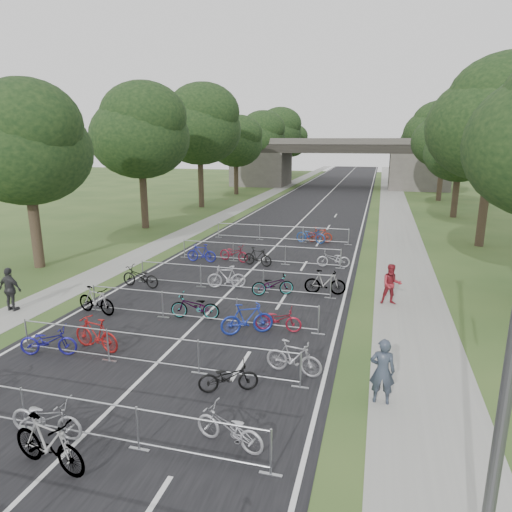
# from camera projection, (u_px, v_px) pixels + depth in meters

# --- Properties ---
(road) EXTENTS (11.00, 140.00, 0.01)m
(road) POSITION_uv_depth(u_px,v_px,m) (323.00, 199.00, 54.12)
(road) COLOR black
(road) RESTS_ON ground
(sidewalk_right) EXTENTS (3.00, 140.00, 0.01)m
(sidewalk_right) POSITION_uv_depth(u_px,v_px,m) (394.00, 201.00, 52.09)
(sidewalk_right) COLOR gray
(sidewalk_right) RESTS_ON ground
(sidewalk_left) EXTENTS (2.00, 140.00, 0.01)m
(sidewalk_left) POSITION_uv_depth(u_px,v_px,m) (262.00, 197.00, 56.03)
(sidewalk_left) COLOR gray
(sidewalk_left) RESTS_ON ground
(lane_markings) EXTENTS (0.12, 140.00, 0.00)m
(lane_markings) POSITION_uv_depth(u_px,v_px,m) (323.00, 199.00, 54.12)
(lane_markings) COLOR silver
(lane_markings) RESTS_ON ground
(overpass_bridge) EXTENTS (31.00, 8.00, 7.05)m
(overpass_bridge) POSITION_uv_depth(u_px,v_px,m) (337.00, 163.00, 67.28)
(overpass_bridge) COLOR #4C4944
(overpass_bridge) RESTS_ON ground
(tree_left_0) EXTENTS (6.72, 6.72, 10.25)m
(tree_left_0) POSITION_uv_depth(u_px,v_px,m) (26.00, 147.00, 23.55)
(tree_left_0) COLOR #33261C
(tree_left_0) RESTS_ON ground
(tree_left_1) EXTENTS (7.56, 7.56, 11.53)m
(tree_left_1) POSITION_uv_depth(u_px,v_px,m) (141.00, 133.00, 34.57)
(tree_left_1) COLOR #33261C
(tree_left_1) RESTS_ON ground
(tree_right_1) EXTENTS (8.18, 8.18, 12.47)m
(tree_right_1) POSITION_uv_depth(u_px,v_px,m) (496.00, 122.00, 28.20)
(tree_right_1) COLOR #33261C
(tree_right_1) RESTS_ON ground
(tree_left_2) EXTENTS (8.40, 8.40, 12.81)m
(tree_left_2) POSITION_uv_depth(u_px,v_px,m) (200.00, 127.00, 45.59)
(tree_left_2) COLOR #33261C
(tree_left_2) RESTS_ON ground
(tree_right_2) EXTENTS (6.16, 6.16, 9.39)m
(tree_right_2) POSITION_uv_depth(u_px,v_px,m) (462.00, 150.00, 39.91)
(tree_right_2) COLOR #33261C
(tree_right_2) RESTS_ON ground
(tree_left_3) EXTENTS (6.72, 6.72, 10.25)m
(tree_left_3) POSITION_uv_depth(u_px,v_px,m) (236.00, 143.00, 57.21)
(tree_left_3) COLOR #33261C
(tree_left_3) RESTS_ON ground
(tree_right_3) EXTENTS (7.17, 7.17, 10.93)m
(tree_right_3) POSITION_uv_depth(u_px,v_px,m) (445.00, 139.00, 50.89)
(tree_right_3) COLOR #33261C
(tree_right_3) RESTS_ON ground
(tree_left_4) EXTENTS (7.56, 7.56, 11.53)m
(tree_left_4) POSITION_uv_depth(u_px,v_px,m) (261.00, 137.00, 68.23)
(tree_left_4) COLOR #33261C
(tree_left_4) RESTS_ON ground
(tree_right_4) EXTENTS (8.18, 8.18, 12.47)m
(tree_right_4) POSITION_uv_depth(u_px,v_px,m) (435.00, 132.00, 61.86)
(tree_right_4) COLOR #33261C
(tree_right_4) RESTS_ON ground
(tree_left_5) EXTENTS (8.40, 8.40, 12.81)m
(tree_left_5) POSITION_uv_depth(u_px,v_px,m) (278.00, 132.00, 79.25)
(tree_left_5) COLOR #33261C
(tree_left_5) RESTS_ON ground
(tree_right_5) EXTENTS (6.16, 6.16, 9.39)m
(tree_right_5) POSITION_uv_depth(u_px,v_px,m) (426.00, 145.00, 73.57)
(tree_right_5) COLOR #33261C
(tree_right_5) RESTS_ON ground
(tree_left_6) EXTENTS (6.72, 6.72, 10.25)m
(tree_left_6) POSITION_uv_depth(u_px,v_px,m) (291.00, 142.00, 90.87)
(tree_left_6) COLOR #33261C
(tree_left_6) RESTS_ON ground
(tree_right_6) EXTENTS (7.17, 7.17, 10.93)m
(tree_right_6) POSITION_uv_depth(u_px,v_px,m) (421.00, 139.00, 84.55)
(tree_right_6) COLOR #33261C
(tree_right_6) RESTS_ON ground
(barrier_row_1) EXTENTS (9.70, 0.08, 1.10)m
(barrier_row_1) POSITION_uv_depth(u_px,v_px,m) (79.00, 418.00, 10.60)
(barrier_row_1) COLOR #A0A3A8
(barrier_row_1) RESTS_ON ground
(barrier_row_2) EXTENTS (9.70, 0.08, 1.10)m
(barrier_row_2) POSITION_uv_depth(u_px,v_px,m) (152.00, 351.00, 13.97)
(barrier_row_2) COLOR #A0A3A8
(barrier_row_2) RESTS_ON ground
(barrier_row_3) EXTENTS (9.70, 0.08, 1.10)m
(barrier_row_3) POSITION_uv_depth(u_px,v_px,m) (199.00, 308.00, 17.52)
(barrier_row_3) COLOR #A0A3A8
(barrier_row_3) RESTS_ON ground
(barrier_row_4) EXTENTS (9.70, 0.08, 1.10)m
(barrier_row_4) POSITION_uv_depth(u_px,v_px,m) (231.00, 279.00, 21.26)
(barrier_row_4) COLOR #A0A3A8
(barrier_row_4) RESTS_ON ground
(barrier_row_5) EXTENTS (9.70, 0.08, 1.10)m
(barrier_row_5) POSITION_uv_depth(u_px,v_px,m) (259.00, 254.00, 25.94)
(barrier_row_5) COLOR #A0A3A8
(barrier_row_5) RESTS_ON ground
(barrier_row_6) EXTENTS (9.70, 0.08, 1.10)m
(barrier_row_6) POSITION_uv_depth(u_px,v_px,m) (281.00, 233.00, 31.55)
(barrier_row_6) COLOR #A0A3A8
(barrier_row_6) RESTS_ON ground
(bike_5) EXTENTS (1.90, 0.71, 0.99)m
(bike_5) POSITION_uv_depth(u_px,v_px,m) (46.00, 418.00, 10.70)
(bike_5) COLOR #94959A
(bike_5) RESTS_ON ground
(bike_6) EXTENTS (2.10, 0.93, 1.22)m
(bike_6) POSITION_uv_depth(u_px,v_px,m) (48.00, 444.00, 9.61)
(bike_6) COLOR #A0A3A8
(bike_6) RESTS_ON ground
(bike_7) EXTENTS (1.88, 1.06, 0.94)m
(bike_7) POSITION_uv_depth(u_px,v_px,m) (229.00, 428.00, 10.35)
(bike_7) COLOR #A5A5AD
(bike_7) RESTS_ON ground
(bike_8) EXTENTS (1.97, 1.11, 0.98)m
(bike_8) POSITION_uv_depth(u_px,v_px,m) (48.00, 341.00, 14.79)
(bike_8) COLOR navy
(bike_8) RESTS_ON ground
(bike_9) EXTENTS (1.98, 0.94, 1.15)m
(bike_9) POSITION_uv_depth(u_px,v_px,m) (96.00, 334.00, 15.13)
(bike_9) COLOR maroon
(bike_9) RESTS_ON ground
(bike_10) EXTENTS (1.77, 1.20, 0.88)m
(bike_10) POSITION_uv_depth(u_px,v_px,m) (228.00, 377.00, 12.64)
(bike_10) COLOR black
(bike_10) RESTS_ON ground
(bike_11) EXTENTS (1.82, 0.79, 1.06)m
(bike_11) POSITION_uv_depth(u_px,v_px,m) (294.00, 358.00, 13.57)
(bike_11) COLOR gray
(bike_11) RESTS_ON ground
(bike_12) EXTENTS (1.93, 0.88, 1.12)m
(bike_12) POSITION_uv_depth(u_px,v_px,m) (96.00, 301.00, 18.31)
(bike_12) COLOR #A0A3A8
(bike_12) RESTS_ON ground
(bike_13) EXTENTS (2.01, 0.92, 1.02)m
(bike_13) POSITION_uv_depth(u_px,v_px,m) (195.00, 307.00, 17.79)
(bike_13) COLOR #A0A3A8
(bike_13) RESTS_ON ground
(bike_14) EXTENTS (1.97, 1.42, 1.17)m
(bike_14) POSITION_uv_depth(u_px,v_px,m) (247.00, 319.00, 16.36)
(bike_14) COLOR navy
(bike_14) RESTS_ON ground
(bike_15) EXTENTS (1.77, 0.71, 0.91)m
(bike_15) POSITION_uv_depth(u_px,v_px,m) (278.00, 319.00, 16.67)
(bike_15) COLOR maroon
(bike_15) RESTS_ON ground
(bike_16) EXTENTS (2.02, 0.89, 1.03)m
(bike_16) POSITION_uv_depth(u_px,v_px,m) (140.00, 277.00, 21.62)
(bike_16) COLOR black
(bike_16) RESTS_ON ground
(bike_17) EXTENTS (1.89, 0.93, 1.09)m
(bike_17) POSITION_uv_depth(u_px,v_px,m) (226.00, 277.00, 21.50)
(bike_17) COLOR #9D9DA4
(bike_17) RESTS_ON ground
(bike_18) EXTENTS (2.02, 1.36, 1.00)m
(bike_18) POSITION_uv_depth(u_px,v_px,m) (273.00, 285.00, 20.52)
(bike_18) COLOR #A0A3A8
(bike_18) RESTS_ON ground
(bike_19) EXTENTS (1.91, 0.66, 1.13)m
(bike_19) POSITION_uv_depth(u_px,v_px,m) (325.00, 283.00, 20.62)
(bike_19) COLOR #A0A3A8
(bike_19) RESTS_ON ground
(bike_20) EXTENTS (1.76, 0.53, 1.05)m
(bike_20) POSITION_uv_depth(u_px,v_px,m) (201.00, 253.00, 26.12)
(bike_20) COLOR navy
(bike_20) RESTS_ON ground
(bike_21) EXTENTS (1.98, 1.09, 0.99)m
(bike_21) POSITION_uv_depth(u_px,v_px,m) (234.00, 253.00, 26.25)
(bike_21) COLOR maroon
(bike_21) RESTS_ON ground
(bike_22) EXTENTS (1.79, 0.83, 1.04)m
(bike_22) POSITION_uv_depth(u_px,v_px,m) (258.00, 257.00, 25.32)
(bike_22) COLOR black
(bike_22) RESTS_ON ground
(bike_23) EXTENTS (1.84, 0.82, 0.94)m
(bike_23) POSITION_uv_depth(u_px,v_px,m) (333.00, 259.00, 25.04)
(bike_23) COLOR #ABABB3
(bike_23) RESTS_ON ground
(bike_26) EXTENTS (2.14, 1.07, 1.08)m
(bike_26) POSITION_uv_depth(u_px,v_px,m) (311.00, 235.00, 30.98)
(bike_26) COLOR navy
(bike_26) RESTS_ON ground
(bike_27) EXTENTS (1.75, 0.59, 1.04)m
(bike_27) POSITION_uv_depth(u_px,v_px,m) (320.00, 235.00, 31.17)
(bike_27) COLOR maroon
(bike_27) RESTS_ON ground
(pedestrian_a) EXTENTS (0.67, 0.45, 1.82)m
(pedestrian_a) POSITION_uv_depth(u_px,v_px,m) (382.00, 371.00, 12.00)
(pedestrian_a) COLOR #2E3645
(pedestrian_a) RESTS_ON ground
(pedestrian_b) EXTENTS (0.95, 0.80, 1.75)m
(pedestrian_b) POSITION_uv_depth(u_px,v_px,m) (391.00, 285.00, 19.31)
(pedestrian_b) COLOR maroon
(pedestrian_b) RESTS_ON ground
(pedestrian_c) EXTENTS (1.10, 0.52, 1.82)m
(pedestrian_c) POSITION_uv_depth(u_px,v_px,m) (10.00, 290.00, 18.56)
(pedestrian_c) COLOR #2A2A2D
(pedestrian_c) RESTS_ON ground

